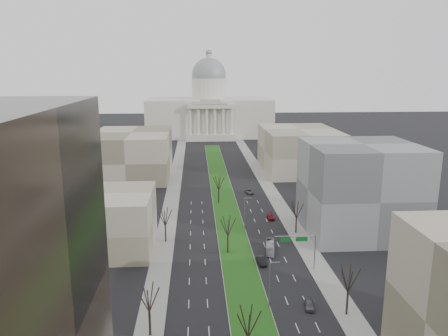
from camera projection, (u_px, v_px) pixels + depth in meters
name	position (u px, v px, depth m)	size (l,w,h in m)	color
ground	(225.00, 203.00, 143.04)	(600.00, 600.00, 0.00)	black
median	(225.00, 204.00, 142.04)	(8.00, 222.03, 0.20)	#999993
sidewalk_left	(166.00, 232.00, 117.57)	(5.00, 330.00, 0.15)	gray
sidewalk_right	(294.00, 229.00, 119.83)	(5.00, 330.00, 0.15)	gray
capitol	(209.00, 111.00, 284.96)	(80.00, 46.00, 55.00)	beige
building_beige_left	(98.00, 221.00, 105.31)	(26.00, 22.00, 14.00)	gray
building_grey_right	(360.00, 189.00, 115.33)	(28.00, 26.00, 24.00)	slate
building_far_left	(133.00, 154.00, 177.71)	(30.00, 40.00, 18.00)	#776F5C
building_far_right	(299.00, 150.00, 187.09)	(30.00, 40.00, 18.00)	gray
tree_left_mid	(149.00, 297.00, 70.33)	(5.40, 5.40, 9.72)	black
tree_left_far	(165.00, 216.00, 109.28)	(5.28, 5.28, 9.50)	black
tree_right_mid	(349.00, 278.00, 76.41)	(5.52, 5.52, 9.94)	black
tree_right_far	(297.00, 210.00, 115.46)	(5.04, 5.04, 9.07)	black
tree_median_a	(248.00, 321.00, 63.53)	(5.40, 5.40, 9.72)	black
tree_median_b	(228.00, 225.00, 102.44)	(5.40, 5.40, 9.72)	black
tree_median_c	(219.00, 182.00, 141.36)	(5.40, 5.40, 9.72)	black
streetlamp_median_b	(270.00, 284.00, 78.98)	(1.90, 0.20, 9.16)	gray
streetlamp_median_c	(245.00, 213.00, 117.90)	(1.90, 0.20, 9.16)	gray
mast_arm_signs	(303.00, 244.00, 93.94)	(9.12, 0.24, 8.09)	gray
car_grey_near	(309.00, 305.00, 80.05)	(1.60, 3.98, 1.36)	#4F5157
car_black	(262.00, 260.00, 98.23)	(1.64, 4.70, 1.55)	black
car_red	(271.00, 217.00, 127.68)	(1.83, 4.50, 1.31)	maroon
car_grey_far	(249.00, 191.00, 154.03)	(2.30, 4.99, 1.39)	#515459
box_van	(270.00, 247.00, 104.79)	(1.88, 8.01, 2.23)	#BDBDBD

